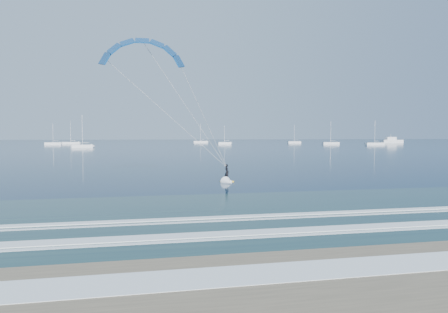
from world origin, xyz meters
name	(u,v)px	position (x,y,z in m)	size (l,w,h in m)	color
ground	(368,264)	(0.00, 0.00, 0.00)	(900.00, 900.00, 0.00)	#07283D
kitesurfer_rig	(188,109)	(-4.25, 24.09, 7.42)	(14.59, 8.84, 14.38)	yellow
motor_yacht	(392,141)	(146.21, 212.34, 1.50)	(13.77, 3.67, 5.86)	silver
sailboat_1	(53,143)	(-54.45, 209.17, 0.68)	(8.13, 2.40, 11.25)	silver
sailboat_2	(71,143)	(-47.54, 220.36, 0.69)	(9.64, 2.40, 12.88)	silver
sailboat_3	(224,143)	(35.35, 199.28, 0.67)	(7.14, 2.40, 10.13)	silver
sailboat_4	(201,142)	(28.92, 246.05, 0.69)	(9.37, 2.40, 12.65)	silver
sailboat_5	(294,142)	(83.35, 218.85, 0.68)	(8.14, 2.40, 11.19)	silver
sailboat_6	(331,143)	(91.56, 186.62, 0.69)	(9.35, 2.40, 12.59)	silver
sailboat_7	(83,146)	(-31.93, 153.36, 0.71)	(8.01, 2.40, 12.96)	silver
sailboat_8	(375,144)	(107.37, 169.69, 0.68)	(9.88, 2.40, 12.79)	silver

